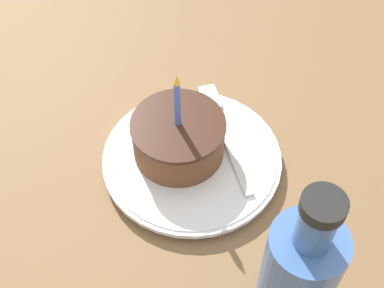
{
  "coord_description": "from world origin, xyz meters",
  "views": [
    {
      "loc": [
        0.42,
        -0.02,
        0.57
      ],
      "look_at": [
        0.0,
        -0.01,
        0.05
      ],
      "focal_mm": 50.0,
      "sensor_mm": 36.0,
      "label": 1
    }
  ],
  "objects": [
    {
      "name": "cake_slice",
      "position": [
        -0.01,
        -0.02,
        0.05
      ],
      "size": [
        0.12,
        0.12,
        0.14
      ],
      "color": "brown",
      "rests_on": "plate"
    },
    {
      "name": "fork",
      "position": [
        -0.04,
        0.04,
        0.02
      ],
      "size": [
        0.19,
        0.06,
        0.0
      ],
      "color": "silver",
      "rests_on": "plate"
    },
    {
      "name": "plate",
      "position": [
        0.0,
        -0.01,
        0.01
      ],
      "size": [
        0.23,
        0.23,
        0.02
      ],
      "color": "silver",
      "rests_on": "ground_plane"
    },
    {
      "name": "ground_plane",
      "position": [
        0.0,
        0.0,
        -0.02
      ],
      "size": [
        2.4,
        2.4,
        0.04
      ],
      "color": "brown",
      "rests_on": "ground"
    },
    {
      "name": "bottle",
      "position": [
        0.21,
        0.09,
        0.1
      ],
      "size": [
        0.07,
        0.07,
        0.24
      ],
      "color": "#3F66A5",
      "rests_on": "ground_plane"
    }
  ]
}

